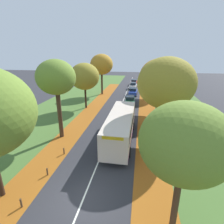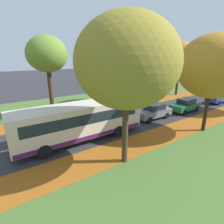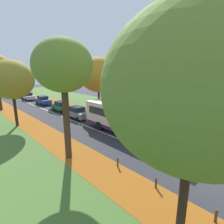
# 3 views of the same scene
# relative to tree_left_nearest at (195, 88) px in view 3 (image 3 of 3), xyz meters

# --- Properties ---
(ground_plane) EXTENTS (160.00, 160.00, 0.00)m
(ground_plane) POSITION_rel_tree_left_nearest_xyz_m (5.53, 0.42, -5.91)
(ground_plane) COLOR #2D2D33
(leaf_litter_left) EXTENTS (2.80, 60.00, 0.00)m
(leaf_litter_left) POSITION_rel_tree_left_nearest_xyz_m (0.93, 14.42, -5.90)
(leaf_litter_left) COLOR #9E5619
(leaf_litter_left) RESTS_ON grass_verge_left
(grass_verge_right) EXTENTS (12.00, 90.00, 0.01)m
(grass_verge_right) POSITION_rel_tree_left_nearest_xyz_m (14.73, 20.42, -5.90)
(grass_verge_right) COLOR #476B2D
(grass_verge_right) RESTS_ON ground
(leaf_litter_right) EXTENTS (2.80, 60.00, 0.00)m
(leaf_litter_right) POSITION_rel_tree_left_nearest_xyz_m (10.13, 14.42, -5.90)
(leaf_litter_right) COLOR #9E5619
(leaf_litter_right) RESTS_ON grass_verge_right
(road_centre_line) EXTENTS (0.12, 80.00, 0.01)m
(road_centre_line) POSITION_rel_tree_left_nearest_xyz_m (5.53, 20.42, -5.91)
(road_centre_line) COLOR silver
(road_centre_line) RESTS_ON ground
(tree_left_nearest) EXTENTS (5.95, 5.95, 8.60)m
(tree_left_nearest) POSITION_rel_tree_left_nearest_xyz_m (0.00, 0.00, 0.00)
(tree_left_nearest) COLOR black
(tree_left_nearest) RESTS_ON ground
(tree_left_near) EXTENTS (4.05, 4.05, 8.58)m
(tree_left_near) POSITION_rel_tree_left_nearest_xyz_m (0.21, 8.88, 0.77)
(tree_left_near) COLOR #422D1E
(tree_left_near) RESTS_ON ground
(tree_left_mid) EXTENTS (4.87, 4.87, 7.61)m
(tree_left_mid) POSITION_rel_tree_left_nearest_xyz_m (-0.39, 19.96, -0.51)
(tree_left_mid) COLOR black
(tree_left_mid) RESTS_ON ground
(tree_right_near) EXTENTS (5.81, 5.81, 8.85)m
(tree_right_near) POSITION_rel_tree_left_nearest_xyz_m (11.39, 10.20, 0.31)
(tree_right_near) COLOR #422D1E
(tree_right_near) RESTS_ON ground
(tree_right_mid) EXTENTS (5.91, 5.91, 8.40)m
(tree_right_mid) POSITION_rel_tree_left_nearest_xyz_m (11.54, 19.30, -0.17)
(tree_right_mid) COLOR black
(tree_right_mid) RESTS_ON ground
(tree_right_far) EXTENTS (4.93, 4.93, 7.67)m
(tree_right_far) POSITION_rel_tree_left_nearest_xyz_m (11.38, 29.89, -0.46)
(tree_right_far) COLOR #422D1E
(tree_right_far) RESTS_ON ground
(bollard_nearest) EXTENTS (0.12, 0.12, 0.64)m
(bollard_nearest) POSITION_rel_tree_left_nearest_xyz_m (1.95, -0.70, -5.59)
(bollard_nearest) COLOR #4C3823
(bollard_nearest) RESTS_ON ground
(bollard_second) EXTENTS (0.12, 0.12, 0.63)m
(bollard_second) POSITION_rel_tree_left_nearest_xyz_m (2.01, 2.36, -5.59)
(bollard_second) COLOR #4C3823
(bollard_second) RESTS_ON ground
(bollard_third) EXTENTS (0.12, 0.12, 0.65)m
(bollard_third) POSITION_rel_tree_left_nearest_xyz_m (2.02, 5.43, -5.58)
(bollard_third) COLOR #4C3823
(bollard_third) RESTS_ON ground
(bus) EXTENTS (2.71, 10.41, 2.98)m
(bus) POSITION_rel_tree_left_nearest_xyz_m (6.95, 9.21, -4.21)
(bus) COLOR beige
(bus) RESTS_ON ground
(car_grey_lead) EXTENTS (1.84, 4.23, 1.62)m
(car_grey_lead) POSITION_rel_tree_left_nearest_xyz_m (6.66, 17.92, -5.10)
(car_grey_lead) COLOR slate
(car_grey_lead) RESTS_ON ground
(car_green_following) EXTENTS (1.88, 4.25, 1.62)m
(car_green_following) POSITION_rel_tree_left_nearest_xyz_m (7.05, 23.12, -5.10)
(car_green_following) COLOR #1E6038
(car_green_following) RESTS_ON ground
(car_blue_third_in_line) EXTENTS (1.86, 4.24, 1.62)m
(car_blue_third_in_line) POSITION_rel_tree_left_nearest_xyz_m (7.19, 30.98, -5.10)
(car_blue_third_in_line) COLOR #233D9E
(car_blue_third_in_line) RESTS_ON ground
(car_silver_fourth_in_line) EXTENTS (1.93, 4.27, 1.62)m
(car_silver_fourth_in_line) POSITION_rel_tree_left_nearest_xyz_m (6.84, 38.35, -5.10)
(car_silver_fourth_in_line) COLOR #B7BABF
(car_silver_fourth_in_line) RESTS_ON ground
(car_red_trailing) EXTENTS (1.88, 4.25, 1.62)m
(car_red_trailing) POSITION_rel_tree_left_nearest_xyz_m (6.78, 43.87, -5.10)
(car_red_trailing) COLOR #B21919
(car_red_trailing) RESTS_ON ground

